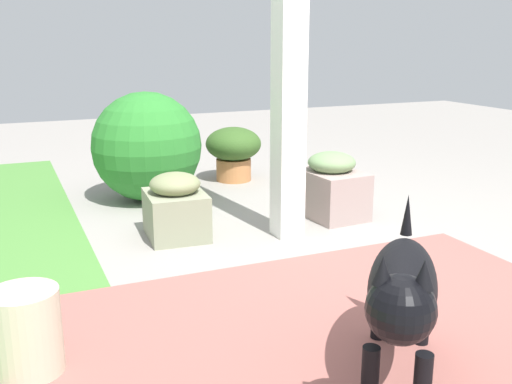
# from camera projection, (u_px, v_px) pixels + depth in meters

# --- Properties ---
(ground_plane) EXTENTS (12.00, 12.00, 0.00)m
(ground_plane) POSITION_uv_depth(u_px,v_px,m) (309.00, 261.00, 3.07)
(ground_plane) COLOR gray
(brick_path) EXTENTS (1.80, 2.40, 0.02)m
(brick_path) POSITION_uv_depth(u_px,v_px,m) (349.00, 349.00, 2.19)
(brick_path) COLOR #9E5B53
(brick_path) RESTS_ON ground
(porch_pillar) EXTENTS (0.15, 0.15, 2.01)m
(porch_pillar) POSITION_uv_depth(u_px,v_px,m) (289.00, 58.00, 3.22)
(porch_pillar) COLOR white
(porch_pillar) RESTS_ON ground
(stone_planter_nearest) EXTENTS (0.48, 0.35, 0.42)m
(stone_planter_nearest) POSITION_uv_depth(u_px,v_px,m) (331.00, 187.00, 3.79)
(stone_planter_nearest) COLOR #A18A84
(stone_planter_nearest) RESTS_ON ground
(stone_planter_mid) EXTENTS (0.40, 0.35, 0.38)m
(stone_planter_mid) POSITION_uv_depth(u_px,v_px,m) (176.00, 207.00, 3.39)
(stone_planter_mid) COLOR gray
(stone_planter_mid) RESTS_ON ground
(round_shrub) EXTENTS (0.76, 0.76, 0.76)m
(round_shrub) POSITION_uv_depth(u_px,v_px,m) (147.00, 147.00, 4.13)
(round_shrub) COLOR #2B792B
(round_shrub) RESTS_ON ground
(terracotta_pot_broad) EXTENTS (0.44, 0.44, 0.43)m
(terracotta_pot_broad) POSITION_uv_depth(u_px,v_px,m) (233.00, 149.00, 4.73)
(terracotta_pot_broad) COLOR #B97443
(terracotta_pot_broad) RESTS_ON ground
(dog) EXTENTS (0.74, 0.64, 0.57)m
(dog) POSITION_uv_depth(u_px,v_px,m) (402.00, 292.00, 1.91)
(dog) COLOR black
(dog) RESTS_ON ground
(ceramic_urn) EXTENTS (0.24, 0.24, 0.31)m
(ceramic_urn) POSITION_uv_depth(u_px,v_px,m) (26.00, 334.00, 1.99)
(ceramic_urn) COLOR beige
(ceramic_urn) RESTS_ON ground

